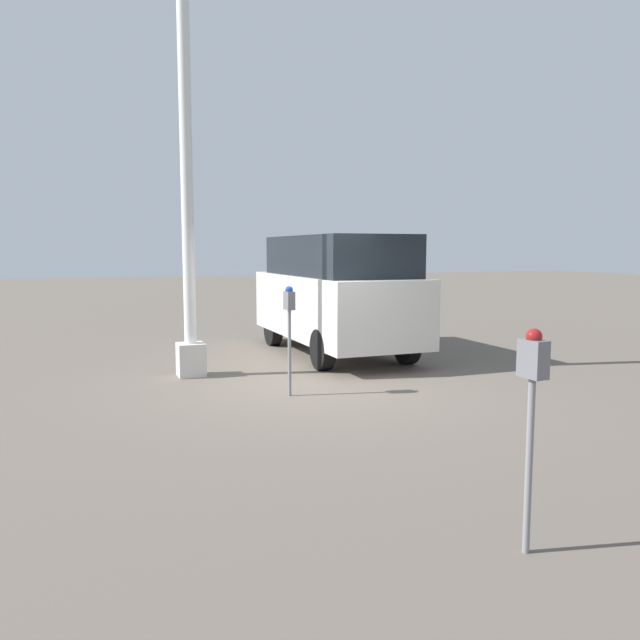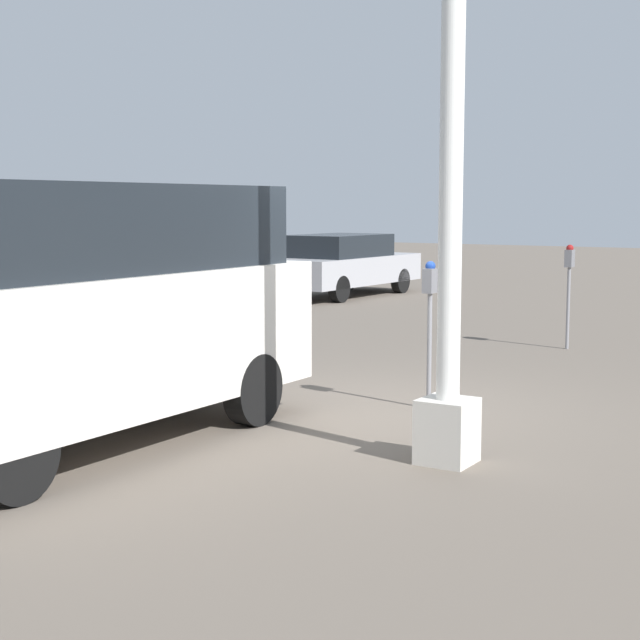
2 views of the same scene
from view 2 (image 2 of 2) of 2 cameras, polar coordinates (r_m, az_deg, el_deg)
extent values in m
plane|color=#60564C|center=(10.62, 2.84, -5.09)|extent=(80.00, 80.00, 0.00)
cylinder|color=gray|center=(10.51, 6.38, -1.80)|extent=(0.05, 0.05, 1.24)
cube|color=slate|center=(10.42, 6.43, 2.29)|extent=(0.21, 0.12, 0.26)
sphere|color=navy|center=(10.41, 6.44, 3.13)|extent=(0.11, 0.11, 0.11)
cylinder|color=gray|center=(15.19, 14.24, 0.67)|extent=(0.05, 0.05, 1.24)
cube|color=slate|center=(15.13, 14.32, 3.49)|extent=(0.21, 0.12, 0.26)
sphere|color=maroon|center=(15.13, 14.34, 4.07)|extent=(0.11, 0.11, 0.11)
cube|color=beige|center=(8.40, 7.41, -6.42)|extent=(0.44, 0.44, 0.55)
cylinder|color=silver|center=(8.32, 7.78, 17.21)|extent=(0.20, 0.20, 6.30)
cube|color=beige|center=(9.04, -13.83, -1.13)|extent=(4.85, 1.91, 1.22)
cube|color=black|center=(9.05, -13.46, 5.24)|extent=(3.88, 1.75, 0.77)
cylinder|color=black|center=(7.56, -17.42, -7.52)|extent=(0.72, 0.23, 0.72)
cylinder|color=black|center=(9.73, -3.92, -4.04)|extent=(0.72, 0.23, 0.72)
cylinder|color=black|center=(10.77, -11.14, -3.10)|extent=(0.72, 0.23, 0.72)
cube|color=#9E9EA3|center=(23.23, 1.39, 2.95)|extent=(4.56, 1.91, 0.64)
cube|color=black|center=(23.01, 1.09, 4.35)|extent=(2.53, 1.69, 0.51)
cube|color=orange|center=(25.40, 2.96, 2.88)|extent=(0.08, 0.12, 0.20)
cylinder|color=black|center=(24.83, 1.61, 2.45)|extent=(0.61, 0.23, 0.60)
cylinder|color=black|center=(24.06, 4.70, 2.29)|extent=(0.61, 0.23, 0.60)
cylinder|color=black|center=(22.53, -2.16, 2.00)|extent=(0.61, 0.23, 0.60)
cylinder|color=black|center=(21.67, 1.13, 1.81)|extent=(0.61, 0.23, 0.60)
camera|label=1|loc=(17.85, 26.38, 5.83)|focal=35.00mm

